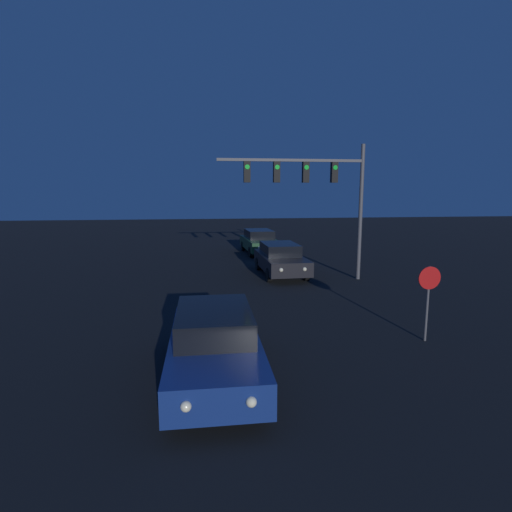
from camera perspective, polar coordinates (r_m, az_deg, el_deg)
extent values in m
cube|color=navy|center=(8.94, -5.91, -13.32)|extent=(1.90, 4.62, 0.66)
cube|color=black|center=(8.94, -6.02, -9.19)|extent=(1.61, 2.41, 0.54)
cylinder|color=black|center=(7.86, 1.20, -19.29)|extent=(0.21, 0.65, 0.65)
cylinder|color=black|center=(7.82, -12.34, -19.68)|extent=(0.21, 0.65, 0.65)
cylinder|color=black|center=(10.44, -1.22, -11.81)|extent=(0.21, 0.65, 0.65)
cylinder|color=black|center=(10.41, -11.02, -12.05)|extent=(0.21, 0.65, 0.65)
sphere|color=#F9EFC6|center=(6.85, -0.67, -20.13)|extent=(0.18, 0.18, 0.18)
sphere|color=#F9EFC6|center=(6.82, -9.98, -20.41)|extent=(0.18, 0.18, 0.18)
cube|color=black|center=(19.49, 3.56, -0.82)|extent=(2.06, 4.68, 0.66)
cube|color=black|center=(19.62, 3.43, 1.03)|extent=(1.70, 2.47, 0.54)
cylinder|color=black|center=(18.42, 7.20, -2.52)|extent=(0.23, 0.65, 0.65)
cylinder|color=black|center=(18.00, 1.87, -2.73)|extent=(0.23, 0.65, 0.65)
cylinder|color=black|center=(21.12, 4.99, -0.95)|extent=(0.23, 0.65, 0.65)
cylinder|color=black|center=(20.76, 0.32, -1.10)|extent=(0.23, 0.65, 0.65)
sphere|color=#F9EFC6|center=(17.40, 6.96, -1.89)|extent=(0.18, 0.18, 0.18)
sphere|color=#F9EFC6|center=(17.14, 3.61, -2.01)|extent=(0.18, 0.18, 0.18)
cube|color=#1E4728|center=(26.13, 0.54, 1.80)|extent=(2.21, 4.73, 0.66)
cube|color=black|center=(26.28, 0.43, 3.16)|extent=(1.77, 2.52, 0.54)
cylinder|color=black|center=(25.00, 3.17, 0.67)|extent=(0.25, 0.66, 0.65)
cylinder|color=black|center=(24.62, -0.77, 0.55)|extent=(0.25, 0.66, 0.65)
cylinder|color=black|center=(27.75, 1.69, 1.55)|extent=(0.25, 0.66, 0.65)
cylinder|color=black|center=(27.41, -1.87, 1.45)|extent=(0.25, 0.66, 0.65)
sphere|color=#F9EFC6|center=(24.00, 2.90, 1.27)|extent=(0.18, 0.18, 0.18)
sphere|color=#F9EFC6|center=(23.76, 0.46, 1.20)|extent=(0.18, 0.18, 0.18)
cylinder|color=#4C4C51|center=(18.89, 14.70, 5.93)|extent=(0.18, 0.18, 6.13)
cube|color=#4C4C51|center=(17.94, 5.07, 13.48)|extent=(6.50, 0.12, 0.12)
cube|color=black|center=(18.43, 11.11, 11.64)|extent=(0.28, 0.28, 0.90)
cylinder|color=green|center=(18.30, 11.28, 12.29)|extent=(0.20, 0.02, 0.20)
cube|color=black|center=(18.06, 7.11, 11.79)|extent=(0.28, 0.28, 0.90)
cylinder|color=green|center=(17.93, 7.24, 12.46)|extent=(0.20, 0.02, 0.20)
cube|color=black|center=(17.79, 2.96, 11.89)|extent=(0.28, 0.28, 0.90)
cylinder|color=green|center=(17.65, 3.05, 12.57)|extent=(0.20, 0.02, 0.20)
cube|color=black|center=(17.60, -1.30, 11.93)|extent=(0.28, 0.28, 0.90)
cylinder|color=green|center=(17.46, -1.25, 12.61)|extent=(0.20, 0.02, 0.20)
cylinder|color=#4C4C51|center=(11.86, 23.27, -6.32)|extent=(0.07, 0.07, 2.08)
cylinder|color=red|center=(11.68, 23.55, -2.89)|extent=(0.63, 0.03, 0.63)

